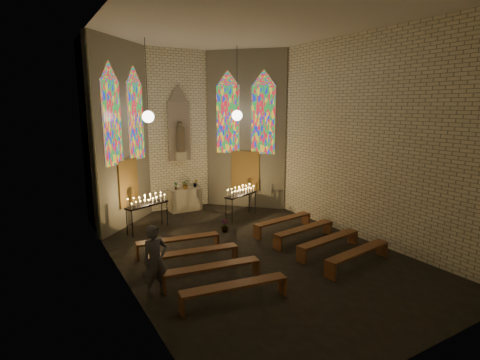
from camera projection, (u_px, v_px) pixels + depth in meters
name	position (u px, v px, depth m)	size (l,w,h in m)	color
floor	(249.00, 250.00, 12.12)	(12.00, 12.00, 0.00)	black
room	(203.00, 129.00, 14.25)	(8.22, 12.43, 7.00)	#EEE9C7
altar	(185.00, 200.00, 16.64)	(1.40, 0.60, 1.00)	#BAB398
flower_vase_left	(176.00, 186.00, 16.32)	(0.18, 0.12, 0.34)	#4C723F
flower_vase_center	(185.00, 184.00, 16.47)	(0.37, 0.32, 0.41)	#4C723F
flower_vase_right	(195.00, 183.00, 16.84)	(0.20, 0.16, 0.36)	#4C723F
aisle_flower_pot	(225.00, 226.00, 13.84)	(0.26, 0.26, 0.47)	#4C723F
votive_stand_left	(147.00, 202.00, 13.84)	(1.75, 1.02, 1.27)	black
votive_stand_right	(241.00, 193.00, 15.49)	(1.73, 1.02, 1.25)	black
pew_left_0	(178.00, 241.00, 11.83)	(2.64, 0.74, 0.50)	brown
pew_right_0	(283.00, 221.00, 13.87)	(2.64, 0.74, 0.50)	brown
pew_left_1	(194.00, 253.00, 10.81)	(2.64, 0.74, 0.50)	brown
pew_right_1	(304.00, 230.00, 12.85)	(2.64, 0.74, 0.50)	brown
pew_left_2	(212.00, 269.00, 9.80)	(2.64, 0.74, 0.50)	brown
pew_right_2	(329.00, 241.00, 11.84)	(2.64, 0.74, 0.50)	brown
pew_left_3	(234.00, 288.00, 8.78)	(2.64, 0.74, 0.50)	brown
pew_right_3	(358.00, 253.00, 10.82)	(2.64, 0.74, 0.50)	brown
visitor	(155.00, 260.00, 9.15)	(0.64, 0.42, 1.77)	#4C4D57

